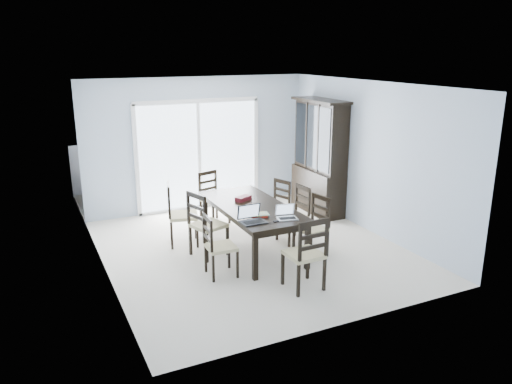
{
  "coord_description": "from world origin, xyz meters",
  "views": [
    {
      "loc": [
        -3.14,
        -6.74,
        3.1
      ],
      "look_at": [
        0.07,
        0.0,
        0.96
      ],
      "focal_mm": 35.0,
      "sensor_mm": 36.0,
      "label": 1
    }
  ],
  "objects_px": {
    "dining_table": "(252,210)",
    "chair_right_far": "(278,200)",
    "chair_left_far": "(177,207)",
    "hot_tub": "(161,178)",
    "chair_right_near": "(316,219)",
    "chair_left_near": "(215,239)",
    "chair_right_mid": "(297,208)",
    "laptop_silver": "(287,216)",
    "game_box": "(243,198)",
    "chair_left_mid": "(203,218)",
    "cell_phone": "(277,221)",
    "china_hutch": "(319,158)",
    "chair_end_near": "(308,247)",
    "laptop_dark": "(253,219)",
    "chair_end_far": "(211,192)"
  },
  "relations": [
    {
      "from": "laptop_silver",
      "to": "chair_right_near",
      "type": "bearing_deg",
      "value": 31.99
    },
    {
      "from": "dining_table",
      "to": "chair_left_far",
      "type": "distance_m",
      "value": 1.25
    },
    {
      "from": "chair_left_far",
      "to": "chair_right_near",
      "type": "bearing_deg",
      "value": 68.54
    },
    {
      "from": "chair_end_far",
      "to": "cell_phone",
      "type": "bearing_deg",
      "value": 74.99
    },
    {
      "from": "chair_end_near",
      "to": "hot_tub",
      "type": "distance_m",
      "value": 5.11
    },
    {
      "from": "laptop_dark",
      "to": "cell_phone",
      "type": "height_order",
      "value": "laptop_dark"
    },
    {
      "from": "chair_end_near",
      "to": "cell_phone",
      "type": "height_order",
      "value": "chair_end_near"
    },
    {
      "from": "chair_left_mid",
      "to": "chair_right_near",
      "type": "xyz_separation_m",
      "value": [
        1.6,
        -0.65,
        -0.06
      ]
    },
    {
      "from": "china_hutch",
      "to": "chair_end_near",
      "type": "bearing_deg",
      "value": -124.59
    },
    {
      "from": "chair_right_near",
      "to": "dining_table",
      "type": "bearing_deg",
      "value": 43.37
    },
    {
      "from": "chair_left_near",
      "to": "chair_right_far",
      "type": "bearing_deg",
      "value": 130.89
    },
    {
      "from": "chair_right_far",
      "to": "chair_right_mid",
      "type": "bearing_deg",
      "value": 161.84
    },
    {
      "from": "dining_table",
      "to": "hot_tub",
      "type": "bearing_deg",
      "value": 98.56
    },
    {
      "from": "chair_end_near",
      "to": "cell_phone",
      "type": "relative_size",
      "value": 11.56
    },
    {
      "from": "dining_table",
      "to": "chair_right_far",
      "type": "bearing_deg",
      "value": 39.66
    },
    {
      "from": "laptop_silver",
      "to": "cell_phone",
      "type": "height_order",
      "value": "laptop_silver"
    },
    {
      "from": "cell_phone",
      "to": "game_box",
      "type": "xyz_separation_m",
      "value": [
        -0.01,
        1.14,
        0.03
      ]
    },
    {
      "from": "chair_right_mid",
      "to": "chair_left_near",
      "type": "bearing_deg",
      "value": 106.92
    },
    {
      "from": "chair_left_near",
      "to": "chair_right_mid",
      "type": "relative_size",
      "value": 0.97
    },
    {
      "from": "chair_end_far",
      "to": "game_box",
      "type": "bearing_deg",
      "value": 76.59
    },
    {
      "from": "chair_left_mid",
      "to": "chair_right_mid",
      "type": "distance_m",
      "value": 1.64
    },
    {
      "from": "chair_left_near",
      "to": "hot_tub",
      "type": "distance_m",
      "value": 4.15
    },
    {
      "from": "dining_table",
      "to": "chair_left_near",
      "type": "relative_size",
      "value": 2.11
    },
    {
      "from": "chair_left_mid",
      "to": "game_box",
      "type": "bearing_deg",
      "value": 88.23
    },
    {
      "from": "chair_left_near",
      "to": "chair_left_far",
      "type": "distance_m",
      "value": 1.4
    },
    {
      "from": "chair_left_mid",
      "to": "chair_right_far",
      "type": "distance_m",
      "value": 1.74
    },
    {
      "from": "chair_left_far",
      "to": "hot_tub",
      "type": "xyz_separation_m",
      "value": [
        0.47,
        2.74,
        -0.21
      ]
    },
    {
      "from": "chair_right_near",
      "to": "chair_left_near",
      "type": "bearing_deg",
      "value": 81.12
    },
    {
      "from": "chair_right_near",
      "to": "chair_end_far",
      "type": "bearing_deg",
      "value": 12.18
    },
    {
      "from": "chair_right_mid",
      "to": "dining_table",
      "type": "bearing_deg",
      "value": 88.45
    },
    {
      "from": "chair_left_mid",
      "to": "chair_end_near",
      "type": "height_order",
      "value": "chair_left_mid"
    },
    {
      "from": "chair_left_mid",
      "to": "cell_phone",
      "type": "xyz_separation_m",
      "value": [
        0.78,
        -0.92,
        0.12
      ]
    },
    {
      "from": "chair_left_mid",
      "to": "hot_tub",
      "type": "bearing_deg",
      "value": 157.59
    },
    {
      "from": "chair_left_far",
      "to": "laptop_silver",
      "type": "height_order",
      "value": "chair_left_far"
    },
    {
      "from": "dining_table",
      "to": "chair_end_near",
      "type": "xyz_separation_m",
      "value": [
        0.07,
        -1.58,
        -0.05
      ]
    },
    {
      "from": "chair_left_mid",
      "to": "cell_phone",
      "type": "bearing_deg",
      "value": 22.42
    },
    {
      "from": "chair_right_far",
      "to": "game_box",
      "type": "xyz_separation_m",
      "value": [
        -0.85,
        -0.4,
        0.24
      ]
    },
    {
      "from": "chair_left_mid",
      "to": "laptop_silver",
      "type": "distance_m",
      "value": 1.32
    },
    {
      "from": "chair_end_near",
      "to": "chair_end_far",
      "type": "xyz_separation_m",
      "value": [
        -0.17,
        3.13,
        -0.05
      ]
    },
    {
      "from": "chair_left_mid",
      "to": "laptop_silver",
      "type": "height_order",
      "value": "chair_left_mid"
    },
    {
      "from": "chair_left_far",
      "to": "laptop_dark",
      "type": "bearing_deg",
      "value": 38.79
    },
    {
      "from": "chair_right_near",
      "to": "chair_right_mid",
      "type": "height_order",
      "value": "chair_right_near"
    },
    {
      "from": "chair_right_near",
      "to": "chair_right_mid",
      "type": "relative_size",
      "value": 1.01
    },
    {
      "from": "chair_left_mid",
      "to": "chair_right_far",
      "type": "xyz_separation_m",
      "value": [
        1.62,
        0.62,
        -0.1
      ]
    },
    {
      "from": "chair_left_near",
      "to": "chair_left_mid",
      "type": "height_order",
      "value": "chair_left_mid"
    },
    {
      "from": "chair_left_mid",
      "to": "chair_left_near",
      "type": "bearing_deg",
      "value": -24.7
    },
    {
      "from": "chair_left_far",
      "to": "chair_right_far",
      "type": "relative_size",
      "value": 1.18
    },
    {
      "from": "chair_right_mid",
      "to": "laptop_silver",
      "type": "relative_size",
      "value": 3.33
    },
    {
      "from": "laptop_silver",
      "to": "game_box",
      "type": "height_order",
      "value": "laptop_silver"
    },
    {
      "from": "dining_table",
      "to": "chair_right_mid",
      "type": "xyz_separation_m",
      "value": [
        0.85,
        0.05,
        -0.1
      ]
    }
  ]
}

